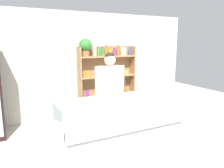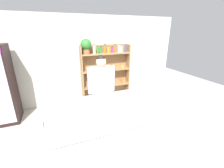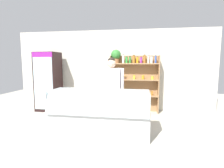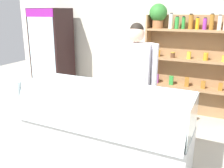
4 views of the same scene
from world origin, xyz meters
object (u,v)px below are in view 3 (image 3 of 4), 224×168
at_px(drinks_fridge, 48,81).
at_px(deli_display_case, 99,121).
at_px(shop_clerk, 111,85).
at_px(shelving_unit, 131,76).

xyz_separation_m(drinks_fridge, deli_display_case, (2.17, -1.75, -0.67)).
distance_m(deli_display_case, shop_clerk, 1.03).
height_order(shelving_unit, shop_clerk, shelving_unit).
bearing_deg(drinks_fridge, shop_clerk, -24.02).
xyz_separation_m(shelving_unit, shop_clerk, (-0.43, -1.28, -0.14)).
bearing_deg(shelving_unit, deli_display_case, -106.48).
height_order(shelving_unit, deli_display_case, shelving_unit).
height_order(drinks_fridge, shelving_unit, shelving_unit).
xyz_separation_m(drinks_fridge, shop_clerk, (2.33, -1.04, 0.07)).
bearing_deg(drinks_fridge, deli_display_case, -38.85).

